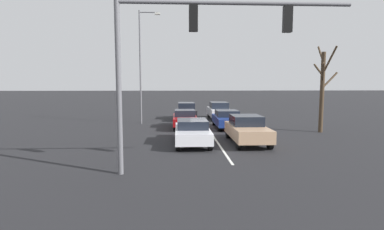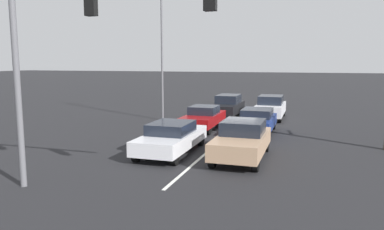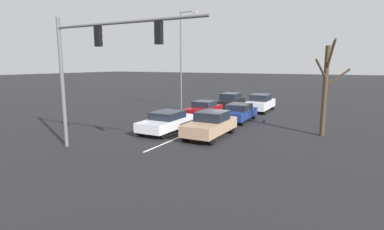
{
  "view_description": "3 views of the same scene",
  "coord_description": "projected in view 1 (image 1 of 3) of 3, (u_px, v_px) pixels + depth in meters",
  "views": [
    {
      "loc": [
        2.31,
        23.89,
        3.4
      ],
      "look_at": [
        1.47,
        6.63,
        1.58
      ],
      "focal_mm": 28.0,
      "sensor_mm": 36.0,
      "label": 1
    },
    {
      "loc": [
        -4.29,
        22.23,
        4.01
      ],
      "look_at": [
        0.06,
        8.59,
        1.95
      ],
      "focal_mm": 35.0,
      "sensor_mm": 36.0,
      "label": 2
    },
    {
      "loc": [
        -9.1,
        23.62,
        4.45
      ],
      "look_at": [
        -0.96,
        8.29,
        1.49
      ],
      "focal_mm": 28.0,
      "sensor_mm": 36.0,
      "label": 3
    }
  ],
  "objects": [
    {
      "name": "street_lamp_right_shoulder",
      "position": [
        142.0,
        61.0,
        24.78
      ],
      "size": [
        1.76,
        0.24,
        9.33
      ],
      "color": "slate",
      "rests_on": "ground_plane"
    },
    {
      "name": "car_navy_leftlane_second",
      "position": [
        227.0,
        119.0,
        22.84
      ],
      "size": [
        1.83,
        4.18,
        1.38
      ],
      "color": "navy",
      "rests_on": "ground_plane"
    },
    {
      "name": "car_black_midlane_third",
      "position": [
        186.0,
        111.0,
        28.37
      ],
      "size": [
        1.75,
        4.54,
        1.59
      ],
      "color": "black",
      "rests_on": "ground_plane"
    },
    {
      "name": "traffic_signal_gantry",
      "position": [
        186.0,
        43.0,
        10.91
      ],
      "size": [
        8.65,
        0.37,
        6.83
      ],
      "color": "slate",
      "rests_on": "ground_plane"
    },
    {
      "name": "lane_stripe_left_divider",
      "position": [
        210.0,
        131.0,
        21.33
      ],
      "size": [
        0.12,
        17.77,
        0.01
      ],
      "primitive_type": "cube",
      "color": "silver",
      "rests_on": "ground_plane"
    },
    {
      "name": "car_tan_leftlane_front",
      "position": [
        247.0,
        129.0,
        17.09
      ],
      "size": [
        1.9,
        4.45,
        1.57
      ],
      "color": "tan",
      "rests_on": "ground_plane"
    },
    {
      "name": "car_maroon_midlane_second",
      "position": [
        185.0,
        119.0,
        22.95
      ],
      "size": [
        1.77,
        4.36,
        1.38
      ],
      "color": "maroon",
      "rests_on": "ground_plane"
    },
    {
      "name": "car_white_midlane_front",
      "position": [
        192.0,
        131.0,
        16.95
      ],
      "size": [
        1.9,
        4.74,
        1.37
      ],
      "color": "silver",
      "rests_on": "ground_plane"
    },
    {
      "name": "ground_plane",
      "position": [
        206.0,
        126.0,
        24.2
      ],
      "size": [
        240.0,
        240.0,
        0.0
      ],
      "primitive_type": "plane",
      "color": "black"
    },
    {
      "name": "car_silver_leftlane_third",
      "position": [
        219.0,
        111.0,
        28.51
      ],
      "size": [
        1.81,
        4.46,
        1.64
      ],
      "color": "silver",
      "rests_on": "ground_plane"
    },
    {
      "name": "bare_tree_near",
      "position": [
        323.0,
        86.0,
        20.7
      ],
      "size": [
        1.91,
        2.69,
        6.1
      ],
      "color": "#423323",
      "rests_on": "ground_plane"
    }
  ]
}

